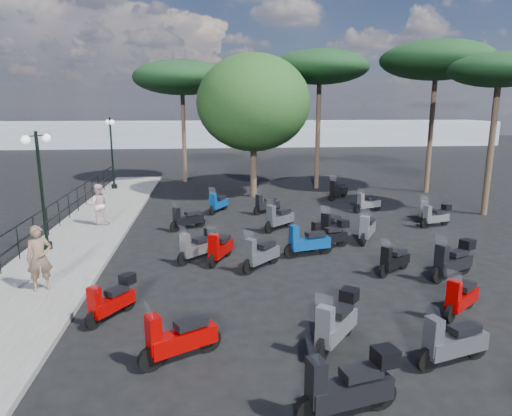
{
  "coord_description": "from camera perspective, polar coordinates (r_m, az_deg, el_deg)",
  "views": [
    {
      "loc": [
        -1.68,
        -13.88,
        4.96
      ],
      "look_at": [
        0.04,
        2.75,
        1.2
      ],
      "focal_mm": 32.0,
      "sensor_mm": 36.0,
      "label": 1
    }
  ],
  "objects": [
    {
      "name": "scooter_11",
      "position": [
        9.95,
        23.35,
        -15.21
      ],
      "size": [
        1.71,
        0.75,
        1.39
      ],
      "rotation": [
        0.0,
        0.0,
        1.86
      ],
      "color": "black",
      "rests_on": "ground"
    },
    {
      "name": "scooter_6",
      "position": [
        9.93,
        10.03,
        -14.0
      ],
      "size": [
        1.27,
        1.48,
        1.42
      ],
      "rotation": [
        0.0,
        0.0,
        2.45
      ],
      "color": "black",
      "rests_on": "ground"
    },
    {
      "name": "scooter_23",
      "position": [
        12.2,
        24.23,
        -10.23
      ],
      "size": [
        1.33,
        1.09,
        1.29
      ],
      "rotation": [
        0.0,
        0.0,
        2.24
      ],
      "color": "black",
      "rests_on": "ground"
    },
    {
      "name": "scooter_4",
      "position": [
        18.74,
        -8.63,
        -1.42
      ],
      "size": [
        1.41,
        0.95,
        1.27
      ],
      "rotation": [
        0.0,
        0.0,
        2.12
      ],
      "color": "black",
      "rests_on": "ground"
    },
    {
      "name": "pedestrian_far",
      "position": [
        19.78,
        -19.11,
        0.41
      ],
      "size": [
        0.91,
        0.76,
        1.7
      ],
      "primitive_type": "imported",
      "rotation": [
        0.0,
        0.0,
        3.29
      ],
      "color": "beige",
      "rests_on": "sidewalk"
    },
    {
      "name": "scooter_10",
      "position": [
        8.0,
        11.53,
        -21.05
      ],
      "size": [
        1.82,
        0.74,
        1.47
      ],
      "rotation": [
        0.0,
        0.0,
        1.81
      ],
      "color": "black",
      "rests_on": "ground"
    },
    {
      "name": "scooter_25",
      "position": [
        21.5,
        20.25,
        -0.34
      ],
      "size": [
        0.85,
        1.34,
        1.18
      ],
      "rotation": [
        0.0,
        0.0,
        2.63
      ],
      "color": "black",
      "rests_on": "ground"
    },
    {
      "name": "distant_hills",
      "position": [
        59.0,
        -4.31,
        9.28
      ],
      "size": [
        70.0,
        8.0,
        3.0
      ],
      "primitive_type": "cube",
      "color": "gray",
      "rests_on": "ground"
    },
    {
      "name": "pine_2",
      "position": [
        30.56,
        -9.24,
        15.75
      ],
      "size": [
        6.25,
        6.25,
        7.8
      ],
      "color": "#38281E",
      "rests_on": "ground"
    },
    {
      "name": "scooter_7",
      "position": [
        9.43,
        -9.64,
        -15.81
      ],
      "size": [
        1.61,
        1.01,
        1.42
      ],
      "rotation": [
        0.0,
        0.0,
        2.08
      ],
      "color": "black",
      "rests_on": "ground"
    },
    {
      "name": "scooter_5",
      "position": [
        21.6,
        -4.76,
        0.58
      ],
      "size": [
        0.95,
        1.46,
        1.3
      ],
      "rotation": [
        0.0,
        0.0,
        2.61
      ],
      "color": "black",
      "rests_on": "ground"
    },
    {
      "name": "pine_3",
      "position": [
        23.28,
        28.16,
        14.85
      ],
      "size": [
        4.32,
        4.32,
        7.24
      ],
      "color": "#38281E",
      "rests_on": "ground"
    },
    {
      "name": "lamp_post_2",
      "position": [
        28.13,
        -17.59,
        7.09
      ],
      "size": [
        0.68,
        1.14,
        4.14
      ],
      "rotation": [
        0.0,
        0.0,
        0.43
      ],
      "color": "black",
      "rests_on": "sidewalk"
    },
    {
      "name": "scooter_20",
      "position": [
        25.02,
        10.21,
        2.16
      ],
      "size": [
        1.33,
        1.29,
        1.39
      ],
      "rotation": [
        0.0,
        0.0,
        2.34
      ],
      "color": "black",
      "rests_on": "ground"
    },
    {
      "name": "broadleaf_tree",
      "position": [
        25.0,
        -0.32,
        12.99
      ],
      "size": [
        6.09,
        6.09,
        7.7
      ],
      "color": "#38281E",
      "rests_on": "ground"
    },
    {
      "name": "scooter_18",
      "position": [
        14.39,
        16.85,
        -6.32
      ],
      "size": [
        1.27,
        0.95,
        1.19
      ],
      "rotation": [
        0.0,
        0.0,
        2.19
      ],
      "color": "black",
      "rests_on": "ground"
    },
    {
      "name": "pine_1",
      "position": [
        28.26,
        21.66,
        16.74
      ],
      "size": [
        6.21,
        6.21,
        8.5
      ],
      "color": "#38281E",
      "rests_on": "ground"
    },
    {
      "name": "scooter_19",
      "position": [
        17.41,
        13.71,
        -2.61
      ],
      "size": [
        1.02,
        1.55,
        1.38
      ],
      "rotation": [
        0.0,
        0.0,
        2.6
      ],
      "color": "black",
      "rests_on": "ground"
    },
    {
      "name": "scooter_8",
      "position": [
        14.13,
        0.58,
        -5.83
      ],
      "size": [
        1.3,
        1.29,
        1.37
      ],
      "rotation": [
        0.0,
        0.0,
        2.36
      ],
      "color": "black",
      "rests_on": "ground"
    },
    {
      "name": "ground",
      "position": [
        14.83,
        0.95,
        -6.86
      ],
      "size": [
        120.0,
        120.0,
        0.0
      ],
      "primitive_type": "plane",
      "color": "black",
      "rests_on": "ground"
    },
    {
      "name": "scooter_26",
      "position": [
        22.31,
        13.81,
        0.56
      ],
      "size": [
        1.46,
        0.72,
        1.21
      ],
      "rotation": [
        0.0,
        0.0,
        1.93
      ],
      "color": "black",
      "rests_on": "ground"
    },
    {
      "name": "scooter_3",
      "position": [
        14.99,
        -7.3,
        -4.78
      ],
      "size": [
        1.29,
        1.24,
        1.3
      ],
      "rotation": [
        0.0,
        0.0,
        2.33
      ],
      "color": "black",
      "rests_on": "ground"
    },
    {
      "name": "pine_0",
      "position": [
        27.99,
        7.98,
        17.01
      ],
      "size": [
        5.73,
        5.73,
        8.16
      ],
      "color": "#38281E",
      "rests_on": "ground"
    },
    {
      "name": "scooter_14",
      "position": [
        17.59,
        9.36,
        -2.26
      ],
      "size": [
        1.17,
        1.42,
        1.38
      ],
      "rotation": [
        0.0,
        0.0,
        2.47
      ],
      "color": "black",
      "rests_on": "ground"
    },
    {
      "name": "scooter_15",
      "position": [
        21.37,
        1.3,
        0.42
      ],
      "size": [
        1.37,
        0.92,
        1.23
      ],
      "rotation": [
        0.0,
        0.0,
        2.12
      ],
      "color": "black",
      "rests_on": "ground"
    },
    {
      "name": "woman",
      "position": [
        13.39,
        -25.46,
        -5.68
      ],
      "size": [
        0.76,
        0.64,
        1.76
      ],
      "primitive_type": "imported",
      "rotation": [
        0.0,
        0.0,
        0.41
      ],
      "color": "brown",
      "rests_on": "sidewalk"
    },
    {
      "name": "scooter_24",
      "position": [
        20.42,
        21.58,
        -0.97
      ],
      "size": [
        1.48,
        0.71,
        1.21
      ],
      "rotation": [
        0.0,
        0.0,
        1.89
      ],
      "color": "black",
      "rests_on": "ground"
    },
    {
      "name": "scooter_12",
      "position": [
        15.4,
        6.47,
        -4.27
      ],
      "size": [
        1.76,
        0.73,
        1.42
      ],
      "rotation": [
        0.0,
        0.0,
        1.83
      ],
      "color": "black",
      "rests_on": "ground"
    },
    {
      "name": "scooter_9",
      "position": [
        18.5,
        2.89,
        -1.33
      ],
      "size": [
        1.39,
        1.27,
        1.41
      ],
      "rotation": [
        0.0,
        0.0,
        2.31
      ],
      "color": "black",
      "rests_on": "ground"
    },
    {
      "name": "scooter_2",
      "position": [
        14.79,
        -4.52,
        -5.04
      ],
      "size": [
        0.9,
        1.59,
        1.36
      ],
      "rotation": [
        0.0,
        0.0,
        2.7
      ],
      "color": "black",
      "rests_on": "ground"
    },
    {
      "name": "railing",
      "position": [
        18.23,
        -25.36,
        -1.45
      ],
      "size": [
        0.04,
        26.04,
        1.1
      ],
      "color": "black",
      "rests_on": "sidewalk"
    },
    {
      "name": "lamp_post_1",
      "position": [
        16.81,
        -25.29,
        2.81
      ],
      "size": [
        0.63,
        1.11,
        4.01
      ],
      "rotation": [
        0.0,
        0.0,
        -0.4
      ],
      "color": "black",
      "rests_on": "sidewalk"
    },
    {
      "name": "sidewalk",
      "position": [
        18.22,
        -21.05,
        -3.75
      ],
      "size": [
        3.0,
        30.0,
        0.15
      ],
      "primitive_type": "cube",
      "color": "slate",
      "rests_on": "ground"
    },
    {
      "name": "scooter_1",
      "position": [
        11.5,
        -17.6,
        -10.95
      ],
      "size": [
        1.0,
        1.37,
        1.24
      ],
      "rotation": [
        0.0,
        0.0,
        2.55
      ],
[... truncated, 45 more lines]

